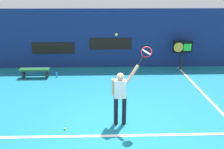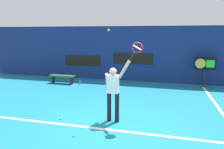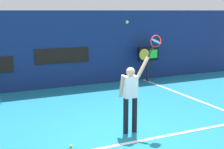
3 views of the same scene
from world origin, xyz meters
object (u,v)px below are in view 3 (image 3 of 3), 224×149
Objects in this scene: spare_ball at (71,146)px; tennis_ball at (127,22)px; tennis_player at (131,94)px; scoreboard_clock at (148,55)px; tennis_racket at (155,42)px.

tennis_ball is at bearing 8.51° from spare_ball.
tennis_ball reaches higher than spare_ball.
tennis_player reaches higher than scoreboard_clock.
tennis_player is 28.47× the size of tennis_ball.
scoreboard_clock is 22.31× the size of spare_ball.
tennis_ball is (-0.81, -0.03, 0.51)m from tennis_racket.
tennis_player is 1.78m from tennis_ball.
tennis_ball reaches higher than scoreboard_clock.
tennis_racket reaches higher than tennis_player.
spare_ball is (-5.14, -5.23, -1.12)m from scoreboard_clock.
spare_ball is at bearing -173.62° from tennis_racket.
tennis_racket is at bearing -119.42° from scoreboard_clock.
tennis_player is 6.07m from scoreboard_clock.
scoreboard_clock is (2.80, 4.97, -1.11)m from tennis_racket.
tennis_ball is at bearing -177.66° from tennis_racket.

